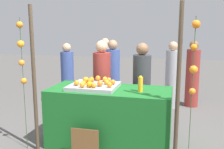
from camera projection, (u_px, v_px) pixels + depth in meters
name	position (u px, v px, depth m)	size (l,w,h in m)	color
ground_plane	(110.00, 144.00, 4.21)	(24.00, 24.00, 0.00)	#565451
stall_counter	(110.00, 117.00, 4.13)	(1.90, 0.84, 0.92)	#196023
orange_tray	(94.00, 86.00, 4.09)	(0.74, 0.67, 0.06)	#9EA0A5
orange_0	(107.00, 82.00, 4.07)	(0.08, 0.08, 0.08)	orange
orange_1	(89.00, 84.00, 3.88)	(0.09, 0.09, 0.09)	orange
orange_2	(86.00, 80.00, 4.22)	(0.09, 0.09, 0.09)	orange
orange_3	(84.00, 83.00, 3.98)	(0.08, 0.08, 0.08)	orange
orange_4	(90.00, 81.00, 4.19)	(0.07, 0.07, 0.07)	orange
orange_5	(109.00, 85.00, 3.87)	(0.08, 0.08, 0.08)	orange
orange_6	(109.00, 80.00, 4.24)	(0.08, 0.08, 0.08)	orange
orange_7	(92.00, 79.00, 4.26)	(0.08, 0.08, 0.08)	orange
orange_8	(98.00, 78.00, 4.34)	(0.09, 0.09, 0.09)	orange
orange_9	(82.00, 85.00, 3.86)	(0.08, 0.08, 0.08)	orange
orange_10	(113.00, 82.00, 4.07)	(0.08, 0.08, 0.08)	orange
orange_11	(77.00, 83.00, 4.00)	(0.08, 0.08, 0.08)	orange
orange_12	(94.00, 85.00, 3.84)	(0.08, 0.08, 0.08)	orange
orange_13	(105.00, 79.00, 4.28)	(0.08, 0.08, 0.08)	orange
orange_14	(100.00, 83.00, 3.94)	(0.09, 0.09, 0.09)	orange
juice_bottle	(140.00, 84.00, 3.85)	(0.07, 0.07, 0.24)	gold
chalkboard_sign	(85.00, 145.00, 3.68)	(0.41, 0.03, 0.48)	brown
vendor_left	(102.00, 87.00, 4.86)	(0.33, 0.33, 1.63)	maroon
vendor_right	(142.00, 90.00, 4.68)	(0.32, 0.32, 1.60)	#333338
crowd_person_0	(172.00, 77.00, 6.05)	(0.31, 0.31, 1.55)	#99999E
crowd_person_1	(68.00, 77.00, 6.14)	(0.30, 0.30, 1.51)	#384C8C
crowd_person_2	(105.00, 72.00, 6.60)	(0.32, 0.32, 1.60)	#99999E
crowd_person_3	(113.00, 78.00, 5.84)	(0.32, 0.32, 1.60)	#384C8C
crowd_person_4	(192.00, 76.00, 6.13)	(0.31, 0.31, 1.57)	maroon
canopy_post_left	(34.00, 81.00, 3.83)	(0.06, 0.06, 2.19)	#473828
canopy_post_right	(178.00, 89.00, 3.32)	(0.06, 0.06, 2.19)	#473828
garland_strand_left	(21.00, 52.00, 3.80)	(0.11, 0.11, 2.00)	#2D4C23
garland_strand_right	(194.00, 57.00, 3.18)	(0.10, 0.11, 2.00)	#2D4C23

